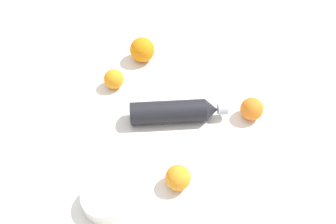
{
  "coord_description": "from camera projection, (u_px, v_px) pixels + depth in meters",
  "views": [
    {
      "loc": [
        -0.44,
        0.63,
        0.82
      ],
      "look_at": [
        -0.04,
        0.05,
        0.03
      ],
      "focal_mm": 39.62,
      "sensor_mm": 36.0,
      "label": 1
    }
  ],
  "objects": [
    {
      "name": "ground_plane",
      "position": [
        166.0,
        104.0,
        1.13
      ],
      "size": [
        2.4,
        2.4,
        0.0
      ],
      "primitive_type": "plane",
      "color": "silver"
    },
    {
      "name": "water_bottle",
      "position": [
        176.0,
        112.0,
        1.06
      ],
      "size": [
        0.25,
        0.21,
        0.07
      ],
      "rotation": [
        0.0,
        0.0,
        3.82
      ],
      "color": "black",
      "rests_on": "ground_plane"
    },
    {
      "name": "orange_0",
      "position": [
        142.0,
        50.0,
        1.24
      ],
      "size": [
        0.08,
        0.08,
        0.08
      ],
      "primitive_type": "sphere",
      "color": "orange",
      "rests_on": "ground_plane"
    },
    {
      "name": "orange_1",
      "position": [
        114.0,
        79.0,
        1.16
      ],
      "size": [
        0.06,
        0.06,
        0.06
      ],
      "primitive_type": "sphere",
      "color": "orange",
      "rests_on": "ground_plane"
    },
    {
      "name": "orange_2",
      "position": [
        252.0,
        109.0,
        1.07
      ],
      "size": [
        0.07,
        0.07,
        0.07
      ],
      "primitive_type": "sphere",
      "color": "orange",
      "rests_on": "ground_plane"
    },
    {
      "name": "orange_3",
      "position": [
        178.0,
        178.0,
        0.92
      ],
      "size": [
        0.06,
        0.06,
        0.06
      ],
      "primitive_type": "sphere",
      "color": "orange",
      "rests_on": "ground_plane"
    },
    {
      "name": "ceramic_bowl",
      "position": [
        105.0,
        200.0,
        0.89
      ],
      "size": [
        0.11,
        0.11,
        0.04
      ],
      "primitive_type": "cylinder",
      "color": "white",
      "rests_on": "ground_plane"
    }
  ]
}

